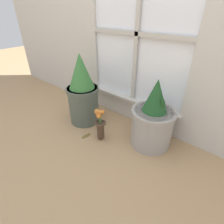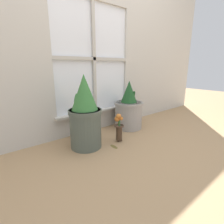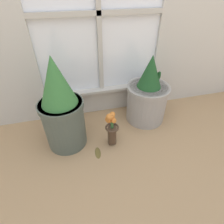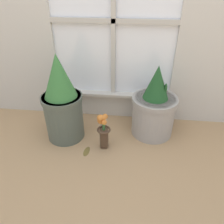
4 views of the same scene
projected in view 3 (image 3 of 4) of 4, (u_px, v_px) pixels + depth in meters
name	position (u px, v px, depth m)	size (l,w,h in m)	color
ground_plane	(117.00, 151.00, 1.36)	(10.00, 10.00, 0.00)	tan
potted_plant_left	(62.00, 109.00, 1.24)	(0.32, 0.32, 0.72)	#4C564C
potted_plant_right	(147.00, 96.00, 1.54)	(0.37, 0.37, 0.61)	#9E9993
flower_vase	(112.00, 128.00, 1.32)	(0.11, 0.11, 0.31)	#473323
fallen_leaf	(98.00, 153.00, 1.34)	(0.05, 0.11, 0.01)	brown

